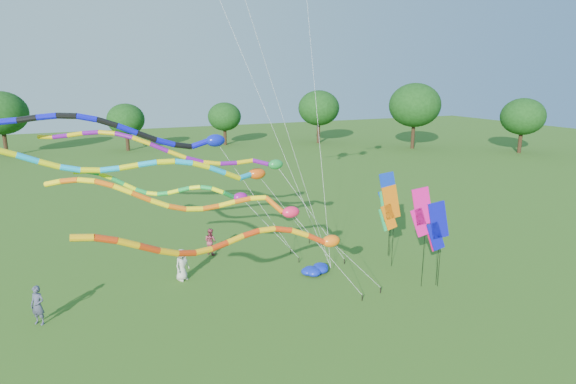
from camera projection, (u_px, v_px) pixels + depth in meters
name	position (u px, v px, depth m)	size (l,w,h in m)	color
ground	(325.00, 317.00, 20.83)	(160.00, 160.00, 0.00)	#2E5C18
tree_ring	(275.00, 171.00, 23.47)	(114.37, 118.35, 9.70)	#382314
tube_kite_red	(250.00, 241.00, 19.18)	(12.94, 1.78, 5.75)	black
tube_kite_orange	(205.00, 201.00, 20.45)	(12.57, 4.05, 6.72)	black
tube_kite_purple	(183.00, 152.00, 24.92)	(14.48, 6.53, 8.09)	black
tube_kite_blue	(120.00, 131.00, 24.02)	(16.56, 3.03, 9.19)	black
tube_kite_cyan	(174.00, 169.00, 24.90)	(15.81, 1.21, 7.60)	black
tube_kite_green	(184.00, 190.00, 24.93)	(10.85, 3.10, 6.12)	black
banner_pole_green	(387.00, 210.00, 27.12)	(1.16, 0.12, 4.02)	black
banner_pole_blue_a	(437.00, 226.00, 23.03)	(1.13, 0.41, 4.40)	black
banner_pole_blue_b	(388.00, 194.00, 26.87)	(1.10, 0.54, 4.99)	black
banner_pole_orange	(390.00, 208.00, 25.47)	(1.15, 0.31, 4.59)	black
banner_pole_magenta_a	(421.00, 212.00, 22.88)	(1.12, 0.47, 5.09)	black
banner_pole_magenta_b	(436.00, 227.00, 23.20)	(1.14, 0.39, 4.31)	black
blue_nylon_heap	(310.00, 270.00, 25.35)	(1.30, 1.30, 0.44)	#0D22B5
person_a	(182.00, 265.00, 24.37)	(0.80, 0.52, 1.65)	#BAB8A8
person_b	(38.00, 305.00, 20.01)	(0.62, 0.41, 1.70)	#3E4057
person_c	(210.00, 241.00, 27.93)	(0.76, 0.59, 1.56)	#9A3849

